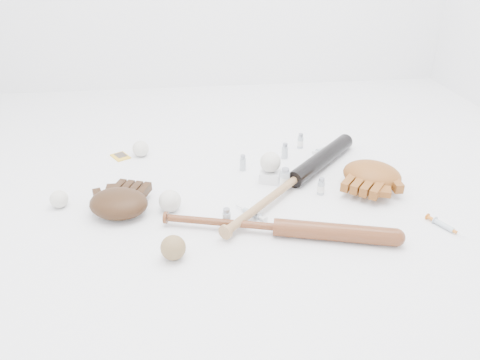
{
  "coord_description": "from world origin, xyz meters",
  "views": [
    {
      "loc": [
        -0.21,
        -1.53,
        0.91
      ],
      "look_at": [
        -0.02,
        0.05,
        0.06
      ],
      "focal_mm": 35.0,
      "sensor_mm": 36.0,
      "label": 1
    }
  ],
  "objects": [
    {
      "name": "baseball_mid",
      "position": [
        -0.29,
        -0.04,
        0.04
      ],
      "size": [
        0.08,
        0.08,
        0.08
      ],
      "primitive_type": "sphere",
      "color": "silver",
      "rests_on": "ground"
    },
    {
      "name": "glove_tan",
      "position": [
        0.51,
        0.05,
        0.05
      ],
      "size": [
        0.39,
        0.39,
        0.1
      ],
      "primitive_type": null,
      "rotation": [
        0.0,
        0.0,
        2.46
      ],
      "color": "brown",
      "rests_on": "ground"
    },
    {
      "name": "vial_0",
      "position": [
        0.02,
        0.25,
        0.04
      ],
      "size": [
        0.03,
        0.03,
        0.07
      ],
      "primitive_type": "cylinder",
      "color": "#B0BAC1",
      "rests_on": "ground"
    },
    {
      "name": "trading_card",
      "position": [
        -0.52,
        0.45,
        0.0
      ],
      "size": [
        0.1,
        0.11,
        0.0
      ],
      "primitive_type": "cube",
      "rotation": [
        0.0,
        0.0,
        0.54
      ],
      "color": "gold",
      "rests_on": "ground"
    },
    {
      "name": "glove_dark",
      "position": [
        -0.47,
        -0.04,
        0.05
      ],
      "size": [
        0.33,
        0.33,
        0.09
      ],
      "primitive_type": null,
      "rotation": [
        0.0,
        0.0,
        -0.35
      ],
      "color": "#341E0E",
      "rests_on": "ground"
    },
    {
      "name": "baseball_upper",
      "position": [
        -0.43,
        0.45,
        0.04
      ],
      "size": [
        0.07,
        0.07,
        0.07
      ],
      "primitive_type": "sphere",
      "color": "silver",
      "rests_on": "ground"
    },
    {
      "name": "vial_4",
      "position": [
        -0.09,
        -0.17,
        0.04
      ],
      "size": [
        0.03,
        0.03,
        0.07
      ],
      "primitive_type": "cylinder",
      "color": "#B0BAC1",
      "rests_on": "ground"
    },
    {
      "name": "syringe_3",
      "position": [
        0.65,
        -0.27,
        0.01
      ],
      "size": [
        0.1,
        0.16,
        0.02
      ],
      "primitive_type": null,
      "rotation": [
        0.0,
        0.0,
        -1.13
      ],
      "color": "#ADBCC6",
      "rests_on": "ground"
    },
    {
      "name": "vial_2",
      "position": [
        0.29,
        0.01,
        0.04
      ],
      "size": [
        0.03,
        0.03,
        0.07
      ],
      "primitive_type": "cylinder",
      "color": "#B0BAC1",
      "rests_on": "ground"
    },
    {
      "name": "pedestal",
      "position": [
        0.11,
        0.14,
        0.02
      ],
      "size": [
        0.1,
        0.1,
        0.04
      ],
      "primitive_type": "cube",
      "rotation": [
        0.0,
        0.0,
        -0.34
      ],
      "color": "white",
      "rests_on": "ground"
    },
    {
      "name": "baseball_left",
      "position": [
        -0.7,
        0.03,
        0.03
      ],
      "size": [
        0.07,
        0.07,
        0.07
      ],
      "primitive_type": "sphere",
      "color": "silver",
      "rests_on": "ground"
    },
    {
      "name": "vial_3",
      "position": [
        0.16,
        0.07,
        0.04
      ],
      "size": [
        0.04,
        0.04,
        0.09
      ],
      "primitive_type": "cylinder",
      "color": "#B0BAC1",
      "rests_on": "ground"
    },
    {
      "name": "syringe_0",
      "position": [
        -0.5,
        -0.06,
        0.01
      ],
      "size": [
        0.13,
        0.1,
        0.02
      ],
      "primitive_type": null,
      "rotation": [
        0.0,
        0.0,
        -0.56
      ],
      "color": "#ADBCC6",
      "rests_on": "ground"
    },
    {
      "name": "syringe_2",
      "position": [
        0.41,
        0.4,
        0.01
      ],
      "size": [
        0.13,
        0.1,
        0.02
      ],
      "primitive_type": null,
      "rotation": [
        0.0,
        0.0,
        0.6
      ],
      "color": "#ADBCC6",
      "rests_on": "ground"
    },
    {
      "name": "baseball_aged",
      "position": [
        -0.28,
        -0.33,
        0.04
      ],
      "size": [
        0.08,
        0.08,
        0.08
      ],
      "primitive_type": "sphere",
      "color": "olive",
      "rests_on": "ground"
    },
    {
      "name": "baseball_on_pedestal",
      "position": [
        0.11,
        0.14,
        0.09
      ],
      "size": [
        0.08,
        0.08,
        0.08
      ],
      "primitive_type": "sphere",
      "color": "silver",
      "rests_on": "pedestal"
    },
    {
      "name": "syringe_1",
      "position": [
        0.0,
        -0.11,
        0.01
      ],
      "size": [
        0.12,
        0.14,
        0.02
      ],
      "primitive_type": null,
      "rotation": [
        0.0,
        0.0,
        2.25
      ],
      "color": "#ADBCC6",
      "rests_on": "ground"
    },
    {
      "name": "vial_5",
      "position": [
        0.32,
        0.45,
        0.04
      ],
      "size": [
        0.03,
        0.03,
        0.07
      ],
      "primitive_type": "cylinder",
      "color": "#B0BAC1",
      "rests_on": "ground"
    },
    {
      "name": "vial_1",
      "position": [
        0.22,
        0.35,
        0.04
      ],
      "size": [
        0.03,
        0.03,
        0.07
      ],
      "primitive_type": "cylinder",
      "color": "#B0BAC1",
      "rests_on": "ground"
    },
    {
      "name": "bat_wood",
      "position": [
        0.07,
        -0.24,
        0.03
      ],
      "size": [
        0.81,
        0.28,
        0.06
      ],
      "primitive_type": null,
      "rotation": [
        0.0,
        0.0,
        -0.28
      ],
      "color": "brown",
      "rests_on": "ground"
    },
    {
      "name": "bat_dark",
      "position": [
        0.21,
        0.08,
        0.04
      ],
      "size": [
        0.72,
        0.77,
        0.07
      ],
      "primitive_type": null,
      "rotation": [
        0.0,
        0.0,
        0.82
      ],
      "color": "black",
      "rests_on": "ground"
    }
  ]
}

